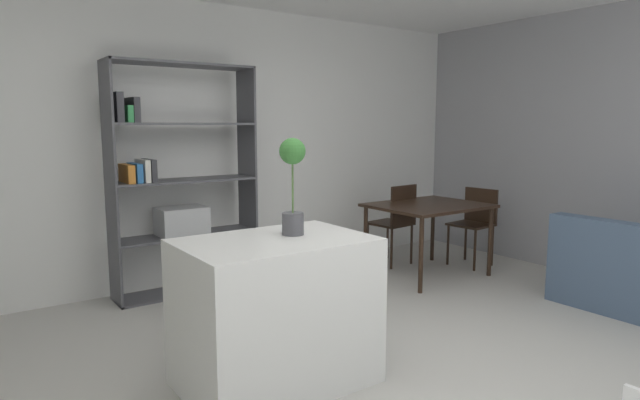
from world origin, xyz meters
TOP-DOWN VIEW (x-y plane):
  - ground_plane at (0.00, 0.00)m, footprint 9.64×9.64m
  - back_partition at (0.00, 2.66)m, footprint 7.01×0.06m
  - kitchen_island at (-0.44, 0.29)m, footprint 1.12×0.76m
  - potted_plant_on_island at (-0.29, 0.33)m, footprint 0.16×0.16m
  - open_bookshelf at (-0.27, 2.36)m, footprint 1.34×0.37m
  - dining_table at (2.09, 1.44)m, footprint 1.14×0.92m
  - dining_chair_window_side at (2.86, 1.44)m, footprint 0.44×0.45m
  - dining_chair_far at (2.10, 1.92)m, footprint 0.45×0.46m

SIDE VIEW (x-z plane):
  - ground_plane at x=0.00m, z-range 0.00..0.00m
  - kitchen_island at x=-0.44m, z-range 0.00..0.90m
  - dining_chair_window_side at x=2.86m, z-range 0.10..0.96m
  - dining_chair_far at x=2.10m, z-range 0.09..1.00m
  - dining_table at x=2.09m, z-range 0.31..1.06m
  - open_bookshelf at x=-0.27m, z-range -0.04..2.08m
  - potted_plant_on_island at x=-0.29m, z-range 0.95..1.55m
  - back_partition at x=0.00m, z-range 0.00..2.75m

